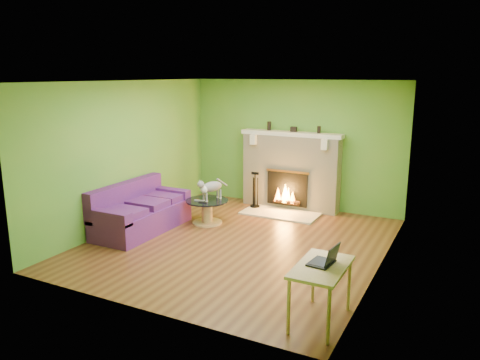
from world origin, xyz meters
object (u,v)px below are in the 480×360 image
Objects in this scene: sofa at (140,212)px; cat at (212,189)px; coffee_table at (207,210)px; desk at (321,272)px.

sofa is 2.83× the size of cat.
cat is (0.08, 0.05, 0.39)m from coffee_table.
desk is (3.81, -1.59, 0.26)m from sofa.
desk is 3.80m from cat.
sofa is at bearing -134.99° from coffee_table.
cat reaches higher than desk.
cat is at bearing 138.83° from desk.
coffee_table is at bearing 45.01° from sofa.
desk is at bearing -39.82° from coffee_table.
sofa is at bearing 157.38° from desk.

